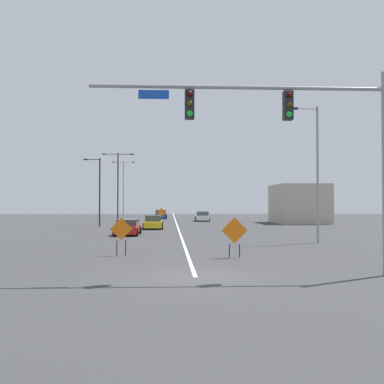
# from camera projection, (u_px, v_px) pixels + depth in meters

# --- Properties ---
(ground) EXTENTS (177.08, 177.08, 0.00)m
(ground) POSITION_uv_depth(u_px,v_px,m) (195.00, 277.00, 16.54)
(ground) COLOR #38383A
(road_centre_stripe) EXTENTS (0.16, 98.38, 0.01)m
(road_centre_stripe) POSITION_uv_depth(u_px,v_px,m) (176.00, 221.00, 65.66)
(road_centre_stripe) COLOR white
(road_centre_stripe) RESTS_ON ground
(traffic_signal_assembly) EXTENTS (10.87, 0.44, 7.49)m
(traffic_signal_assembly) POSITION_uv_depth(u_px,v_px,m) (292.00, 126.00, 16.82)
(traffic_signal_assembly) COLOR gray
(traffic_signal_assembly) RESTS_ON ground
(street_lamp_near_left) EXTENTS (1.85, 0.24, 7.53)m
(street_lamp_near_left) POSITION_uv_depth(u_px,v_px,m) (98.00, 189.00, 50.84)
(street_lamp_near_left) COLOR black
(street_lamp_near_left) RESTS_ON ground
(street_lamp_near_right) EXTENTS (3.86, 0.24, 9.76)m
(street_lamp_near_right) POSITION_uv_depth(u_px,v_px,m) (123.00, 185.00, 79.87)
(street_lamp_near_right) COLOR gray
(street_lamp_near_right) RESTS_ON ground
(street_lamp_far_left) EXTENTS (1.84, 0.24, 9.05)m
(street_lamp_far_left) POSITION_uv_depth(u_px,v_px,m) (316.00, 168.00, 30.67)
(street_lamp_far_left) COLOR gray
(street_lamp_far_left) RESTS_ON ground
(street_lamp_far_right) EXTENTS (4.04, 0.24, 9.02)m
(street_lamp_far_right) POSITION_uv_depth(u_px,v_px,m) (118.00, 182.00, 59.55)
(street_lamp_far_right) COLOR black
(street_lamp_far_right) RESTS_ON ground
(construction_sign_right_lane) EXTENTS (1.24, 0.17, 1.93)m
(construction_sign_right_lane) POSITION_uv_depth(u_px,v_px,m) (161.00, 213.00, 60.40)
(construction_sign_right_lane) COLOR orange
(construction_sign_right_lane) RESTS_ON ground
(construction_sign_median_far) EXTENTS (1.28, 0.07, 1.96)m
(construction_sign_median_far) POSITION_uv_depth(u_px,v_px,m) (234.00, 232.00, 22.36)
(construction_sign_median_far) COLOR orange
(construction_sign_median_far) RESTS_ON ground
(construction_sign_right_shoulder) EXTENTS (1.11, 0.29, 1.90)m
(construction_sign_right_shoulder) POSITION_uv_depth(u_px,v_px,m) (121.00, 231.00, 23.29)
(construction_sign_right_shoulder) COLOR orange
(construction_sign_right_shoulder) RESTS_ON ground
(car_blue_passing) EXTENTS (2.00, 4.01, 1.43)m
(car_blue_passing) POSITION_uv_depth(u_px,v_px,m) (161.00, 215.00, 74.86)
(car_blue_passing) COLOR #1E389E
(car_blue_passing) RESTS_ON ground
(car_white_approaching) EXTENTS (2.20, 4.48, 1.38)m
(car_white_approaching) POSITION_uv_depth(u_px,v_px,m) (202.00, 217.00, 65.58)
(car_white_approaching) COLOR white
(car_white_approaching) RESTS_ON ground
(car_red_near) EXTENTS (2.06, 4.36, 1.28)m
(car_red_near) POSITION_uv_depth(u_px,v_px,m) (128.00, 227.00, 37.91)
(car_red_near) COLOR red
(car_red_near) RESTS_ON ground
(car_yellow_far) EXTENTS (2.02, 4.24, 1.37)m
(car_yellow_far) POSITION_uv_depth(u_px,v_px,m) (153.00, 223.00, 46.62)
(car_yellow_far) COLOR gold
(car_yellow_far) RESTS_ON ground
(roadside_building_east) EXTENTS (6.13, 8.51, 4.94)m
(roadside_building_east) POSITION_uv_depth(u_px,v_px,m) (299.00, 204.00, 59.48)
(roadside_building_east) COLOR #B2A893
(roadside_building_east) RESTS_ON ground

